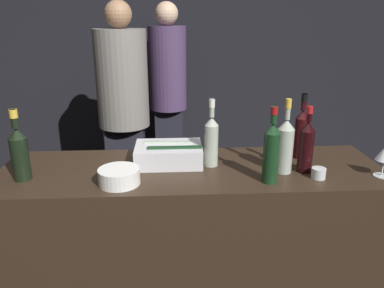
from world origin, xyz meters
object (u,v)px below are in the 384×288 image
(red_wine_bottle_tall, at_px, (306,145))
(person_in_hoodie, at_px, (124,106))
(red_wine_bottle_burgundy, at_px, (271,151))
(champagne_bottle, at_px, (19,151))
(rose_wine_bottle, at_px, (285,144))
(person_blond_tee, at_px, (168,90))
(candle_votive, at_px, (319,173))
(white_wine_bottle, at_px, (211,139))
(ice_bin_with_bottles, at_px, (169,153))
(bowl_white, at_px, (119,176))
(red_wine_bottle_black_foil, at_px, (301,132))

(red_wine_bottle_tall, height_order, person_in_hoodie, person_in_hoodie)
(red_wine_bottle_burgundy, distance_m, champagne_bottle, 1.16)
(rose_wine_bottle, xyz_separation_m, person_blond_tee, (-0.58, 1.87, -0.08))
(candle_votive, xyz_separation_m, white_wine_bottle, (-0.50, 0.19, 0.12))
(ice_bin_with_bottles, relative_size, white_wine_bottle, 0.99)
(ice_bin_with_bottles, xyz_separation_m, bowl_white, (-0.23, -0.24, -0.02))
(red_wine_bottle_tall, height_order, person_blond_tee, person_blond_tee)
(champagne_bottle, bearing_deg, white_wine_bottle, 7.80)
(ice_bin_with_bottles, xyz_separation_m, red_wine_bottle_tall, (0.67, -0.15, 0.08))
(champagne_bottle, bearing_deg, person_in_hoodie, 76.50)
(bowl_white, xyz_separation_m, red_wine_bottle_black_foil, (0.94, 0.29, 0.11))
(red_wine_bottle_black_foil, xyz_separation_m, red_wine_bottle_tall, (-0.04, -0.20, -0.01))
(candle_votive, height_order, person_blond_tee, person_blond_tee)
(red_wine_bottle_burgundy, bearing_deg, white_wine_bottle, 138.91)
(bowl_white, relative_size, person_blond_tee, 0.10)
(ice_bin_with_bottles, relative_size, person_in_hoodie, 0.19)
(red_wine_bottle_black_foil, relative_size, person_in_hoodie, 0.19)
(person_in_hoodie, bearing_deg, red_wine_bottle_burgundy, -146.83)
(red_wine_bottle_black_foil, relative_size, person_blond_tee, 0.19)
(ice_bin_with_bottles, relative_size, candle_votive, 5.09)
(red_wine_bottle_tall, relative_size, person_blond_tee, 0.18)
(champagne_bottle, height_order, rose_wine_bottle, rose_wine_bottle)
(white_wine_bottle, bearing_deg, red_wine_bottle_burgundy, -41.09)
(red_wine_bottle_burgundy, height_order, person_in_hoodie, person_in_hoodie)
(red_wine_bottle_black_foil, xyz_separation_m, person_in_hoodie, (-1.08, 1.12, -0.10))
(ice_bin_with_bottles, relative_size, bowl_white, 1.80)
(red_wine_bottle_tall, bearing_deg, person_blond_tee, 110.05)
(rose_wine_bottle, height_order, red_wine_bottle_tall, rose_wine_bottle)
(champagne_bottle, relative_size, person_blond_tee, 0.19)
(bowl_white, distance_m, person_blond_tee, 1.98)
(candle_votive, height_order, person_in_hoodie, person_in_hoodie)
(champagne_bottle, distance_m, rose_wine_bottle, 1.26)
(rose_wine_bottle, bearing_deg, ice_bin_with_bottles, 165.48)
(rose_wine_bottle, bearing_deg, person_in_hoodie, 125.44)
(champagne_bottle, relative_size, white_wine_bottle, 0.97)
(ice_bin_with_bottles, xyz_separation_m, person_blond_tee, (-0.01, 1.73, 0.01))
(candle_votive, distance_m, person_blond_tee, 2.09)
(red_wine_bottle_burgundy, xyz_separation_m, red_wine_bottle_black_foil, (0.24, 0.31, -0.01))
(rose_wine_bottle, bearing_deg, person_blond_tee, 107.15)
(bowl_white, relative_size, candle_votive, 2.83)
(bowl_white, relative_size, red_wine_bottle_burgundy, 0.53)
(red_wine_bottle_burgundy, distance_m, red_wine_bottle_tall, 0.23)
(candle_votive, xyz_separation_m, rose_wine_bottle, (-0.15, 0.09, 0.12))
(rose_wine_bottle, bearing_deg, red_wine_bottle_burgundy, -130.88)
(bowl_white, xyz_separation_m, person_in_hoodie, (-0.14, 1.41, 0.01))
(champagne_bottle, distance_m, red_wine_bottle_tall, 1.36)
(red_wine_bottle_tall, relative_size, person_in_hoodie, 0.18)
(candle_votive, relative_size, person_blond_tee, 0.04)
(ice_bin_with_bottles, distance_m, candle_votive, 0.75)
(red_wine_bottle_tall, bearing_deg, white_wine_bottle, 166.77)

